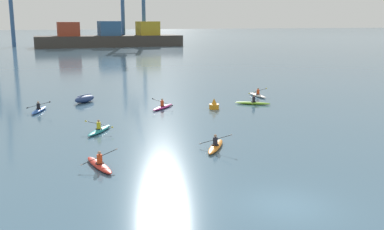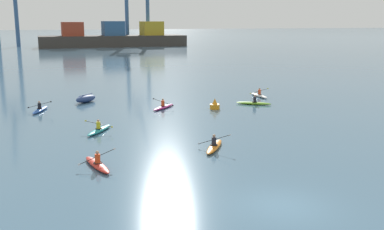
# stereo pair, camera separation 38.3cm
# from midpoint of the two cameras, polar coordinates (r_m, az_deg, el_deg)

# --- Properties ---
(ground_plane) EXTENTS (800.00, 800.00, 0.00)m
(ground_plane) POSITION_cam_midpoint_polar(r_m,az_deg,el_deg) (20.24, 11.93, -11.33)
(ground_plane) COLOR #476B84
(container_barge) EXTENTS (44.44, 11.40, 7.76)m
(container_barge) POSITION_cam_midpoint_polar(r_m,az_deg,el_deg) (142.53, -9.94, 9.73)
(container_barge) COLOR #38332D
(container_barge) RESTS_ON ground
(capsized_dinghy) EXTENTS (2.62, 2.61, 0.76)m
(capsized_dinghy) POSITION_cam_midpoint_polar(r_m,az_deg,el_deg) (45.29, -13.20, 2.05)
(capsized_dinghy) COLOR navy
(capsized_dinghy) RESTS_ON ground
(channel_buoy) EXTENTS (0.90, 0.90, 1.00)m
(channel_buoy) POSITION_cam_midpoint_polar(r_m,az_deg,el_deg) (40.70, 3.20, 1.27)
(channel_buoy) COLOR orange
(channel_buoy) RESTS_ON ground
(kayak_white) EXTENTS (2.26, 3.42, 0.95)m
(kayak_white) POSITION_cam_midpoint_polar(r_m,az_deg,el_deg) (47.88, 8.79, 2.54)
(kayak_white) COLOR silver
(kayak_white) RESTS_ON ground
(kayak_red) EXTENTS (2.18, 3.45, 0.97)m
(kayak_red) POSITION_cam_midpoint_polar(r_m,az_deg,el_deg) (25.20, -11.61, -6.17)
(kayak_red) COLOR red
(kayak_red) RESTS_ON ground
(kayak_blue) EXTENTS (2.12, 3.40, 0.95)m
(kayak_blue) POSITION_cam_midpoint_polar(r_m,az_deg,el_deg) (41.83, -18.62, 0.69)
(kayak_blue) COLOR #2856B2
(kayak_blue) RESTS_ON ground
(kayak_teal) EXTENTS (2.41, 3.15, 0.95)m
(kayak_teal) POSITION_cam_midpoint_polar(r_m,az_deg,el_deg) (32.97, -11.47, -1.84)
(kayak_teal) COLOR teal
(kayak_teal) RESTS_ON ground
(kayak_magenta) EXTENTS (2.85, 2.80, 0.95)m
(kayak_magenta) POSITION_cam_midpoint_polar(r_m,az_deg,el_deg) (40.96, -3.42, 1.07)
(kayak_magenta) COLOR #C13384
(kayak_magenta) RESTS_ON ground
(kayak_orange) EXTENTS (2.40, 3.15, 1.05)m
(kayak_orange) POSITION_cam_midpoint_polar(r_m,az_deg,el_deg) (28.18, 3.25, -3.98)
(kayak_orange) COLOR orange
(kayak_orange) RESTS_ON ground
(kayak_lime) EXTENTS (3.17, 2.37, 1.08)m
(kayak_lime) POSITION_cam_midpoint_polar(r_m,az_deg,el_deg) (43.27, 8.16, 1.56)
(kayak_lime) COLOR #7ABC2D
(kayak_lime) RESTS_ON ground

